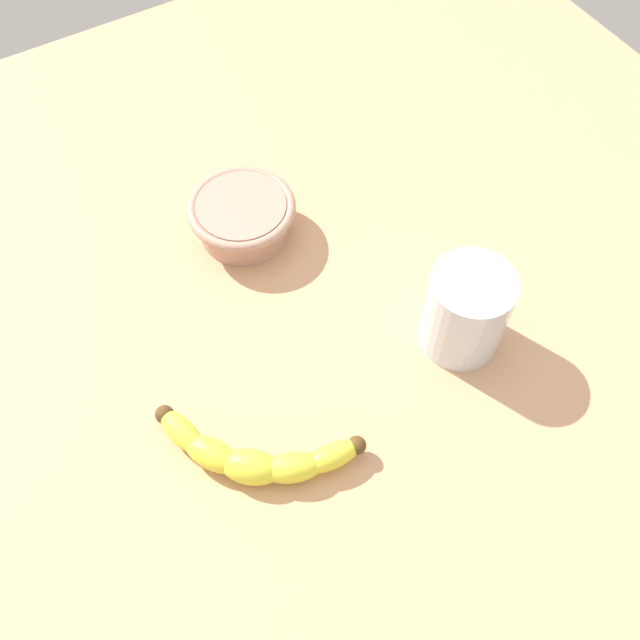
{
  "coord_description": "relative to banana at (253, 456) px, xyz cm",
  "views": [
    {
      "loc": [
        -38.45,
        24.95,
        71.02
      ],
      "look_at": [
        -2.69,
        3.64,
        5.0
      ],
      "focal_mm": 40.67,
      "sensor_mm": 36.0,
      "label": 1
    }
  ],
  "objects": [
    {
      "name": "wooden_tabletop",
      "position": [
        12.63,
        -17.09,
        -3.24
      ],
      "size": [
        120.0,
        120.0,
        3.0
      ],
      "primitive_type": "cube",
      "color": "tan",
      "rests_on": "ground"
    },
    {
      "name": "ceramic_bowl",
      "position": [
        26.47,
        -12.73,
        1.21
      ],
      "size": [
        12.64,
        12.64,
        4.94
      ],
      "color": "tan",
      "rests_on": "wooden_tabletop"
    },
    {
      "name": "smoothie_glass",
      "position": [
        1.4,
        -25.98,
        3.38
      ],
      "size": [
        8.74,
        8.74,
        10.49
      ],
      "color": "silver",
      "rests_on": "wooden_tabletop"
    },
    {
      "name": "banana",
      "position": [
        0.0,
        0.0,
        0.0
      ],
      "size": [
        14.9,
        16.99,
        3.49
      ],
      "rotation": [
        0.0,
        0.0,
        4.0
      ],
      "color": "yellow",
      "rests_on": "wooden_tabletop"
    }
  ]
}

